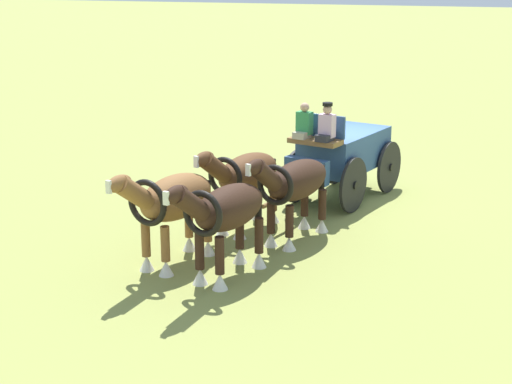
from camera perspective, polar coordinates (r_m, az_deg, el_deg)
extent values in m
plane|color=olive|center=(20.83, 6.35, -0.35)|extent=(220.00, 220.00, 0.00)
cube|color=#2D4C7A|center=(20.51, 6.46, 3.06)|extent=(2.93, 1.95, 0.96)
cube|color=brown|center=(19.02, 4.33, 3.70)|extent=(0.82, 1.36, 0.12)
cube|color=#2D4C7A|center=(18.83, 3.70, 1.55)|extent=(0.47, 1.15, 0.60)
cube|color=#2D4C7A|center=(19.21, 4.79, 4.83)|extent=(0.33, 1.25, 0.55)
cube|color=black|center=(20.65, 6.41, 1.49)|extent=(2.93, 0.79, 0.16)
cylinder|color=black|center=(19.37, 7.08, 0.50)|extent=(1.36, 0.37, 1.38)
cylinder|color=black|center=(19.37, 7.08, 0.50)|extent=(0.23, 0.22, 0.20)
cylinder|color=black|center=(20.10, 2.98, 1.16)|extent=(1.36, 0.37, 1.38)
cylinder|color=black|center=(20.10, 2.98, 1.16)|extent=(0.23, 0.22, 0.20)
cylinder|color=black|center=(21.27, 9.65, 1.79)|extent=(1.36, 0.37, 1.38)
cylinder|color=black|center=(21.27, 9.65, 1.79)|extent=(0.23, 0.22, 0.20)
cylinder|color=black|center=(21.94, 5.81, 2.36)|extent=(1.36, 0.37, 1.38)
cylinder|color=black|center=(21.94, 5.81, 2.36)|extent=(0.23, 0.22, 0.20)
cylinder|color=brown|center=(18.39, 2.68, -0.08)|extent=(2.56, 0.65, 0.10)
cube|color=#2D2D33|center=(18.74, 4.99, 3.94)|extent=(0.46, 0.40, 0.16)
cube|color=silver|center=(18.79, 5.19, 4.82)|extent=(0.31, 0.40, 0.55)
sphere|color=tan|center=(18.72, 5.21, 5.98)|extent=(0.22, 0.22, 0.22)
cylinder|color=black|center=(18.70, 5.22, 6.37)|extent=(0.24, 0.24, 0.08)
cube|color=#BCB293|center=(19.03, 3.35, 4.16)|extent=(0.46, 0.40, 0.16)
cube|color=#338C4C|center=(19.08, 3.54, 5.03)|extent=(0.31, 0.40, 0.55)
sphere|color=tan|center=(19.01, 3.56, 6.17)|extent=(0.22, 0.22, 0.22)
ellipsoid|color=#331E14|center=(17.16, 3.06, 0.89)|extent=(2.22, 1.27, 0.84)
cylinder|color=#331E14|center=(16.64, 2.45, -2.13)|extent=(0.18, 0.18, 0.70)
cone|color=silver|center=(16.80, 2.43, -3.75)|extent=(0.30, 0.30, 0.30)
cylinder|color=#331E14|center=(16.87, 1.09, -1.86)|extent=(0.18, 0.18, 0.70)
cone|color=silver|center=(17.03, 1.08, -3.47)|extent=(0.30, 0.30, 0.30)
cylinder|color=#331E14|center=(17.86, 4.84, -0.90)|extent=(0.18, 0.18, 0.70)
cone|color=silver|center=(18.01, 4.80, -2.43)|extent=(0.30, 0.30, 0.30)
cylinder|color=#331E14|center=(18.07, 3.55, -0.67)|extent=(0.18, 0.18, 0.70)
cone|color=silver|center=(18.22, 3.52, -2.18)|extent=(0.30, 0.30, 0.30)
cylinder|color=#331E14|center=(15.98, 0.72, 1.19)|extent=(1.00, 0.55, 0.81)
ellipsoid|color=#331E14|center=(15.61, 0.00, 1.82)|extent=(0.64, 0.38, 0.32)
cube|color=silver|center=(15.38, -0.57, 1.61)|extent=(0.08, 0.11, 0.24)
torus|color=black|center=(16.35, 1.41, 0.51)|extent=(0.30, 0.88, 0.88)
cylinder|color=black|center=(18.16, 4.77, 0.72)|extent=(0.14, 0.14, 0.80)
ellipsoid|color=brown|center=(17.82, -0.56, 1.43)|extent=(2.16, 1.27, 0.85)
cylinder|color=brown|center=(17.33, -1.21, -1.43)|extent=(0.18, 0.18, 0.69)
cone|color=silver|center=(17.48, -1.20, -2.96)|extent=(0.30, 0.30, 0.29)
cylinder|color=brown|center=(17.58, -2.47, -1.18)|extent=(0.18, 0.18, 0.69)
cone|color=silver|center=(17.73, -2.46, -2.69)|extent=(0.30, 0.30, 0.29)
cylinder|color=brown|center=(18.47, 1.27, -0.33)|extent=(0.18, 0.18, 0.69)
cone|color=silver|center=(18.61, 1.26, -1.77)|extent=(0.30, 0.30, 0.29)
cylinder|color=brown|center=(18.71, 0.05, -0.11)|extent=(0.18, 0.18, 0.69)
cone|color=silver|center=(18.85, 0.05, -1.54)|extent=(0.30, 0.30, 0.29)
cylinder|color=brown|center=(16.71, -3.00, 1.79)|extent=(1.00, 0.55, 0.81)
ellipsoid|color=brown|center=(16.36, -3.77, 2.40)|extent=(0.64, 0.38, 0.32)
cube|color=silver|center=(16.14, -4.36, 2.20)|extent=(0.08, 0.11, 0.24)
torus|color=black|center=(17.07, -2.26, 1.11)|extent=(0.31, 0.89, 0.89)
cylinder|color=black|center=(18.77, 1.24, 1.23)|extent=(0.14, 0.14, 0.80)
ellipsoid|color=#331E14|center=(15.04, -1.92, -1.11)|extent=(2.07, 1.24, 0.85)
cylinder|color=#331E14|center=(14.62, -2.66, -4.62)|extent=(0.18, 0.18, 0.73)
cone|color=silver|center=(14.81, -2.63, -6.51)|extent=(0.30, 0.30, 0.31)
cylinder|color=#331E14|center=(14.88, -4.12, -4.27)|extent=(0.18, 0.18, 0.73)
cone|color=silver|center=(15.07, -4.09, -6.13)|extent=(0.30, 0.30, 0.31)
cylinder|color=#331E14|center=(15.67, 0.22, -3.17)|extent=(0.18, 0.18, 0.73)
cone|color=silver|center=(15.85, 0.22, -4.95)|extent=(0.30, 0.30, 0.31)
cylinder|color=#331E14|center=(15.91, -1.19, -2.87)|extent=(0.18, 0.18, 0.73)
cone|color=silver|center=(16.09, -1.18, -4.63)|extent=(0.30, 0.30, 0.31)
cylinder|color=#331E14|center=(13.97, -4.84, -0.84)|extent=(1.00, 0.55, 0.81)
ellipsoid|color=#331E14|center=(13.62, -5.81, -0.18)|extent=(0.64, 0.38, 0.32)
cube|color=silver|center=(13.42, -6.56, -0.45)|extent=(0.08, 0.11, 0.24)
torus|color=black|center=(14.34, -3.91, -1.58)|extent=(0.31, 0.89, 0.88)
cylinder|color=black|center=(15.93, 0.18, -1.24)|extent=(0.14, 0.14, 0.80)
ellipsoid|color=brown|center=(15.79, -5.79, -0.36)|extent=(2.12, 1.30, 0.90)
cylinder|color=brown|center=(15.36, -6.61, -3.76)|extent=(0.18, 0.18, 0.71)
cone|color=silver|center=(15.53, -6.55, -5.52)|extent=(0.30, 0.30, 0.30)
cylinder|color=brown|center=(15.66, -8.01, -3.41)|extent=(0.18, 0.18, 0.71)
cone|color=silver|center=(15.84, -7.94, -5.14)|extent=(0.30, 0.30, 0.30)
cylinder|color=brown|center=(16.38, -3.53, -2.40)|extent=(0.18, 0.18, 0.71)
cone|color=silver|center=(16.55, -3.50, -4.07)|extent=(0.30, 0.30, 0.30)
cylinder|color=brown|center=(16.67, -4.90, -2.11)|extent=(0.18, 0.18, 0.71)
cone|color=silver|center=(16.83, -4.86, -3.75)|extent=(0.30, 0.30, 0.30)
cylinder|color=brown|center=(14.76, -8.88, -0.04)|extent=(1.00, 0.55, 0.81)
ellipsoid|color=brown|center=(14.43, -9.90, 0.61)|extent=(0.64, 0.38, 0.32)
cube|color=silver|center=(14.24, -10.66, 0.35)|extent=(0.08, 0.11, 0.24)
torus|color=black|center=(15.11, -7.91, -0.79)|extent=(0.32, 0.94, 0.93)
cylinder|color=black|center=(16.66, -3.53, -0.51)|extent=(0.14, 0.14, 0.80)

